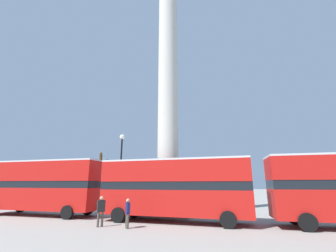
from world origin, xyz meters
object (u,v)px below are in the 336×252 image
at_px(equestrian_statue, 98,190).
at_px(street_lamp, 121,168).
at_px(pedestrian_near_lamp, 101,209).
at_px(bus_b, 45,185).
at_px(pedestrian_by_plinth, 128,212).
at_px(monument_column, 168,95).
at_px(bus_c, 174,187).

height_order(equestrian_statue, street_lamp, street_lamp).
bearing_deg(pedestrian_near_lamp, street_lamp, -121.76).
height_order(bus_b, street_lamp, street_lamp).
xyz_separation_m(street_lamp, pedestrian_by_plinth, (3.16, -4.98, -3.00)).
bearing_deg(equestrian_statue, street_lamp, -19.73).
distance_m(street_lamp, pedestrian_by_plinth, 6.62).
bearing_deg(bus_b, pedestrian_near_lamp, -23.56).
height_order(bus_b, pedestrian_by_plinth, bus_b).
bearing_deg(street_lamp, equestrian_statue, 135.68).
relative_size(bus_b, equestrian_statue, 1.66).
xyz_separation_m(monument_column, bus_b, (-10.14, -3.38, -8.58)).
height_order(pedestrian_near_lamp, pedestrian_by_plinth, pedestrian_near_lamp).
xyz_separation_m(monument_column, street_lamp, (-3.86, -1.68, -7.12)).
distance_m(monument_column, pedestrian_by_plinth, 12.14).
height_order(monument_column, pedestrian_by_plinth, monument_column).
bearing_deg(pedestrian_near_lamp, pedestrian_by_plinth, 132.85).
height_order(bus_b, pedestrian_near_lamp, bus_b).
height_order(bus_c, pedestrian_by_plinth, bus_c).
xyz_separation_m(monument_column, equestrian_statue, (-9.10, 3.43, -9.17)).
distance_m(equestrian_statue, pedestrian_near_lamp, 12.07).
height_order(monument_column, street_lamp, monument_column).
bearing_deg(pedestrian_near_lamp, monument_column, -157.61).
xyz_separation_m(monument_column, bus_c, (1.50, -3.79, -8.70)).
bearing_deg(street_lamp, bus_b, -164.87).
relative_size(street_lamp, pedestrian_by_plinth, 4.10).
bearing_deg(pedestrian_near_lamp, bus_b, -70.08).
height_order(monument_column, bus_c, monument_column).
distance_m(bus_c, pedestrian_by_plinth, 3.89).
bearing_deg(monument_column, pedestrian_by_plinth, -95.98).
distance_m(bus_b, pedestrian_near_lamp, 8.42).
height_order(bus_b, equestrian_statue, equestrian_statue).
bearing_deg(bus_c, street_lamp, 160.01).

